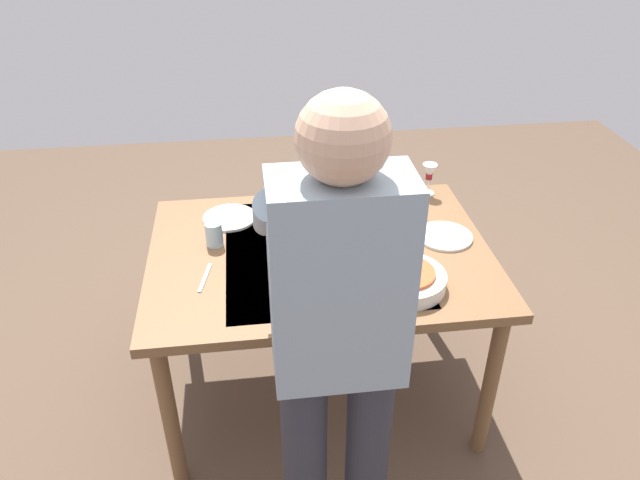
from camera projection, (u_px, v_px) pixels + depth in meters
name	position (u px, v px, depth m)	size (l,w,h in m)	color
ground_plane	(320.00, 387.00, 2.86)	(6.00, 6.00, 0.00)	brown
dining_table	(320.00, 267.00, 2.49)	(1.36, 0.99, 0.76)	brown
chair_near	(346.00, 195.00, 3.33)	(0.40, 0.40, 0.91)	#523019
person_server	(338.00, 341.00, 1.70)	(0.42, 0.61, 1.69)	#2D2D38
wine_bottle	(307.00, 249.00, 2.25)	(0.07, 0.07, 0.30)	black
wine_glass_left	(328.00, 190.00, 2.66)	(0.07, 0.07, 0.15)	white
wine_glass_right	(429.00, 174.00, 2.79)	(0.07, 0.07, 0.15)	white
water_cup_near_left	(306.00, 195.00, 2.75)	(0.07, 0.07, 0.09)	silver
water_cup_near_right	(396.00, 200.00, 2.69)	(0.07, 0.07, 0.10)	silver
water_cup_far_left	(214.00, 234.00, 2.45)	(0.07, 0.07, 0.10)	silver
serving_bowl_pasta	(405.00, 279.00, 2.23)	(0.30, 0.30, 0.07)	silver
side_bowl_salad	(339.00, 226.00, 2.54)	(0.18, 0.18, 0.07)	silver
dinner_plate_near	(230.00, 218.00, 2.65)	(0.23, 0.23, 0.01)	silver
dinner_plate_far	(445.00, 236.00, 2.52)	(0.23, 0.23, 0.01)	silver
table_knife	(288.00, 225.00, 2.61)	(0.01, 0.20, 0.01)	silver
table_fork	(205.00, 278.00, 2.28)	(0.01, 0.18, 0.01)	silver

